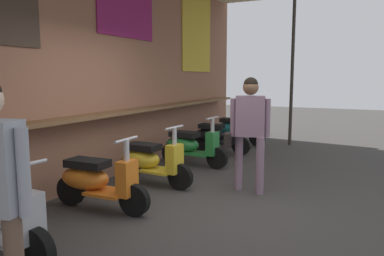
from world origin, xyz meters
The scene contains 8 objects.
ground_plane centered at (0.00, 0.00, 0.00)m, with size 34.27×34.27×0.00m, color #383533.
market_stall_facade centered at (0.00, 1.87, 2.16)m, with size 12.24×2.45×3.91m.
scooter_orange centered at (-0.65, 1.08, 0.39)m, with size 0.46×1.40×0.97m.
scooter_yellow centered at (0.62, 1.08, 0.39)m, with size 0.49×1.40×0.97m.
scooter_green centered at (2.07, 1.08, 0.39)m, with size 0.47×1.40×0.97m.
scooter_black centered at (3.40, 1.08, 0.39)m, with size 0.46×1.40×0.97m.
scooter_teal centered at (4.68, 1.08, 0.39)m, with size 0.46×1.40×0.97m.
shopper_with_handbag centered at (0.96, -0.44, 1.04)m, with size 0.40×0.66×1.70m.
Camera 1 is at (-4.28, -2.09, 1.71)m, focal length 34.97 mm.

